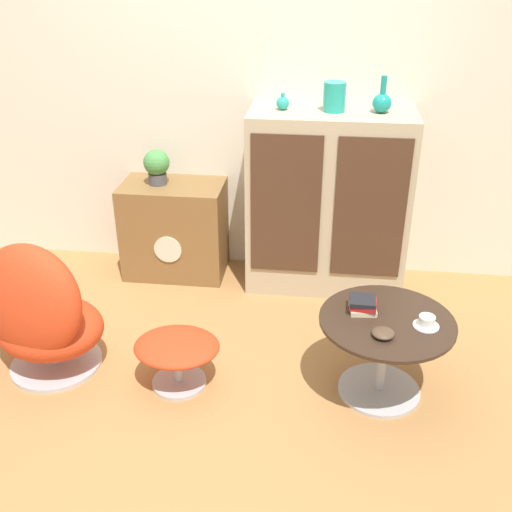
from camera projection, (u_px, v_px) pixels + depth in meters
The scene contains 14 objects.
ground_plane at pixel (213, 392), 3.07m from camera, with size 12.00×12.00×0.00m, color #A87542.
wall_back at pixel (249, 77), 3.77m from camera, with size 6.40×0.06×2.60m.
sideboard at pixel (328, 202), 3.81m from camera, with size 1.01×0.47×1.16m.
tv_console at pixel (175, 229), 4.07m from camera, with size 0.67×0.42×0.64m.
egg_chair at pixel (40, 316), 3.06m from camera, with size 0.67×0.63×0.79m.
ottoman at pixel (177, 351), 3.04m from camera, with size 0.44×0.37×0.28m.
coffee_table at pixel (384, 344), 2.94m from camera, with size 0.66×0.66×0.44m.
vase_leftmost at pixel (283, 103), 3.56m from camera, with size 0.08×0.08×0.10m.
vase_inner_left at pixel (334, 97), 3.51m from camera, with size 0.13×0.13×0.17m.
vase_inner_right at pixel (382, 102), 3.49m from camera, with size 0.11×0.11×0.21m.
potted_plant at pixel (157, 165), 3.87m from camera, with size 0.17×0.17×0.23m.
teacup at pixel (426, 322), 2.81m from camera, with size 0.12×0.12×0.06m.
book_stack at pixel (363, 305), 2.93m from camera, with size 0.14×0.13×0.07m.
bowl at pixel (383, 333), 2.74m from camera, with size 0.10×0.10×0.04m.
Camera 1 is at (0.51, -2.36, 2.04)m, focal length 42.00 mm.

